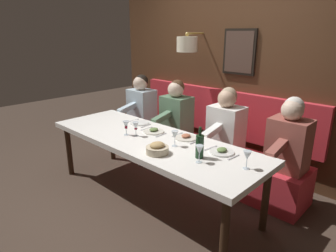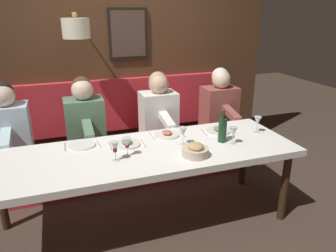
{
  "view_description": "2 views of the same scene",
  "coord_description": "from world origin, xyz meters",
  "px_view_note": "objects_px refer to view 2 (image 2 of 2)",
  "views": [
    {
      "loc": [
        -2.06,
        -2.24,
        1.86
      ],
      "look_at": [
        0.05,
        -0.23,
        0.92
      ],
      "focal_mm": 31.31,
      "sensor_mm": 36.0,
      "label": 1
    },
    {
      "loc": [
        -2.46,
        0.65,
        1.88
      ],
      "look_at": [
        0.05,
        -0.23,
        0.92
      ],
      "focal_mm": 34.61,
      "sensor_mm": 36.0,
      "label": 2
    }
  ],
  "objects_px": {
    "dining_table": "(145,157)",
    "diner_far": "(8,125)",
    "wine_glass_2": "(183,132)",
    "wine_glass_4": "(115,147)",
    "diner_near": "(159,109)",
    "bread_bowl": "(195,151)",
    "diner_middle": "(85,117)",
    "diner_nearest": "(219,103)",
    "wine_glass_3": "(233,132)",
    "wine_glass_0": "(127,143)",
    "wine_glass_1": "(258,121)",
    "wine_bottle": "(222,130)"
  },
  "relations": [
    {
      "from": "bread_bowl",
      "to": "dining_table",
      "type": "bearing_deg",
      "value": 56.44
    },
    {
      "from": "diner_middle",
      "to": "wine_glass_1",
      "type": "distance_m",
      "value": 1.77
    },
    {
      "from": "wine_glass_2",
      "to": "wine_glass_4",
      "type": "bearing_deg",
      "value": 101.53
    },
    {
      "from": "diner_middle",
      "to": "bread_bowl",
      "type": "relative_size",
      "value": 3.6
    },
    {
      "from": "wine_glass_0",
      "to": "wine_glass_2",
      "type": "relative_size",
      "value": 1.0
    },
    {
      "from": "diner_far",
      "to": "wine_glass_3",
      "type": "height_order",
      "value": "diner_far"
    },
    {
      "from": "diner_far",
      "to": "wine_bottle",
      "type": "xyz_separation_m",
      "value": [
        -0.92,
        -1.87,
        0.04
      ]
    },
    {
      "from": "dining_table",
      "to": "diner_middle",
      "type": "bearing_deg",
      "value": 25.08
    },
    {
      "from": "dining_table",
      "to": "diner_nearest",
      "type": "relative_size",
      "value": 3.36
    },
    {
      "from": "wine_glass_3",
      "to": "wine_bottle",
      "type": "distance_m",
      "value": 0.11
    },
    {
      "from": "dining_table",
      "to": "wine_glass_1",
      "type": "bearing_deg",
      "value": -87.33
    },
    {
      "from": "diner_middle",
      "to": "wine_bottle",
      "type": "distance_m",
      "value": 1.46
    },
    {
      "from": "diner_near",
      "to": "diner_far",
      "type": "xyz_separation_m",
      "value": [
        0.0,
        1.56,
        0.0
      ]
    },
    {
      "from": "wine_glass_2",
      "to": "wine_glass_3",
      "type": "relative_size",
      "value": 1.0
    },
    {
      "from": "diner_nearest",
      "to": "wine_glass_0",
      "type": "bearing_deg",
      "value": 125.07
    },
    {
      "from": "diner_near",
      "to": "wine_glass_4",
      "type": "bearing_deg",
      "value": 145.61
    },
    {
      "from": "diner_middle",
      "to": "bread_bowl",
      "type": "height_order",
      "value": "diner_middle"
    },
    {
      "from": "diner_middle",
      "to": "diner_nearest",
      "type": "bearing_deg",
      "value": -90.0
    },
    {
      "from": "wine_glass_0",
      "to": "wine_bottle",
      "type": "distance_m",
      "value": 0.88
    },
    {
      "from": "wine_bottle",
      "to": "wine_glass_0",
      "type": "bearing_deg",
      "value": 91.3
    },
    {
      "from": "dining_table",
      "to": "diner_middle",
      "type": "xyz_separation_m",
      "value": [
        0.88,
        0.41,
        0.14
      ]
    },
    {
      "from": "wine_glass_0",
      "to": "wine_glass_3",
      "type": "xyz_separation_m",
      "value": [
        -0.06,
        -0.95,
        0.0
      ]
    },
    {
      "from": "wine_glass_3",
      "to": "wine_bottle",
      "type": "height_order",
      "value": "wine_bottle"
    },
    {
      "from": "diner_middle",
      "to": "wine_glass_4",
      "type": "bearing_deg",
      "value": -172.07
    },
    {
      "from": "dining_table",
      "to": "wine_glass_2",
      "type": "distance_m",
      "value": 0.4
    },
    {
      "from": "diner_near",
      "to": "bread_bowl",
      "type": "distance_m",
      "value": 1.12
    },
    {
      "from": "diner_near",
      "to": "wine_glass_2",
      "type": "xyz_separation_m",
      "value": [
        -0.87,
        0.05,
        0.04
      ]
    },
    {
      "from": "diner_middle",
      "to": "diner_far",
      "type": "height_order",
      "value": "same"
    },
    {
      "from": "dining_table",
      "to": "wine_bottle",
      "type": "height_order",
      "value": "wine_bottle"
    },
    {
      "from": "diner_nearest",
      "to": "wine_glass_1",
      "type": "distance_m",
      "value": 0.83
    },
    {
      "from": "diner_far",
      "to": "wine_glass_4",
      "type": "distance_m",
      "value": 1.33
    },
    {
      "from": "dining_table",
      "to": "diner_near",
      "type": "xyz_separation_m",
      "value": [
        0.88,
        -0.41,
        0.14
      ]
    },
    {
      "from": "wine_glass_4",
      "to": "wine_glass_1",
      "type": "bearing_deg",
      "value": -83.36
    },
    {
      "from": "dining_table",
      "to": "diner_far",
      "type": "bearing_deg",
      "value": 52.49
    },
    {
      "from": "wine_glass_4",
      "to": "wine_bottle",
      "type": "distance_m",
      "value": 1.0
    },
    {
      "from": "wine_glass_4",
      "to": "diner_nearest",
      "type": "bearing_deg",
      "value": -55.58
    },
    {
      "from": "diner_nearest",
      "to": "wine_glass_1",
      "type": "height_order",
      "value": "diner_nearest"
    },
    {
      "from": "wine_glass_1",
      "to": "diner_nearest",
      "type": "bearing_deg",
      "value": -1.68
    },
    {
      "from": "wine_glass_2",
      "to": "wine_bottle",
      "type": "bearing_deg",
      "value": -98.84
    },
    {
      "from": "wine_glass_1",
      "to": "wine_glass_4",
      "type": "height_order",
      "value": "same"
    },
    {
      "from": "diner_nearest",
      "to": "bread_bowl",
      "type": "relative_size",
      "value": 3.6
    },
    {
      "from": "diner_far",
      "to": "wine_glass_0",
      "type": "height_order",
      "value": "diner_far"
    },
    {
      "from": "diner_middle",
      "to": "wine_bottle",
      "type": "bearing_deg",
      "value": -129.19
    },
    {
      "from": "diner_nearest",
      "to": "diner_far",
      "type": "bearing_deg",
      "value": 90.0
    },
    {
      "from": "diner_far",
      "to": "wine_glass_0",
      "type": "distance_m",
      "value": 1.36
    },
    {
      "from": "diner_nearest",
      "to": "diner_far",
      "type": "xyz_separation_m",
      "value": [
        0.0,
        2.33,
        0.0
      ]
    },
    {
      "from": "wine_glass_3",
      "to": "diner_nearest",
      "type": "bearing_deg",
      "value": -21.46
    },
    {
      "from": "diner_middle",
      "to": "wine_glass_3",
      "type": "relative_size",
      "value": 4.82
    },
    {
      "from": "diner_nearest",
      "to": "wine_glass_3",
      "type": "xyz_separation_m",
      "value": [
        -1.01,
        0.4,
        0.04
      ]
    },
    {
      "from": "diner_middle",
      "to": "wine_glass_2",
      "type": "bearing_deg",
      "value": -138.39
    }
  ]
}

